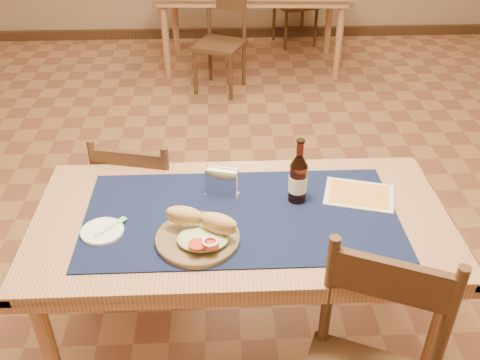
{
  "coord_description": "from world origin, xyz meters",
  "views": [
    {
      "loc": [
        -0.08,
        -2.43,
        2.01
      ],
      "look_at": [
        0.0,
        -0.7,
        0.85
      ],
      "focal_mm": 40.0,
      "sensor_mm": 36.0,
      "label": 1
    }
  ],
  "objects_px": {
    "main_table": "(241,233)",
    "beer_bottle": "(298,179)",
    "chair_main_far": "(146,202)",
    "sandwich_plate": "(200,234)",
    "napkin_holder": "(222,183)"
  },
  "relations": [
    {
      "from": "chair_main_far",
      "to": "sandwich_plate",
      "type": "xyz_separation_m",
      "value": [
        0.29,
        -0.67,
        0.34
      ]
    },
    {
      "from": "main_table",
      "to": "sandwich_plate",
      "type": "xyz_separation_m",
      "value": [
        -0.15,
        -0.15,
        0.12
      ]
    },
    {
      "from": "sandwich_plate",
      "to": "beer_bottle",
      "type": "height_order",
      "value": "beer_bottle"
    },
    {
      "from": "beer_bottle",
      "to": "sandwich_plate",
      "type": "bearing_deg",
      "value": -147.96
    },
    {
      "from": "chair_main_far",
      "to": "beer_bottle",
      "type": "distance_m",
      "value": 0.9
    },
    {
      "from": "main_table",
      "to": "beer_bottle",
      "type": "xyz_separation_m",
      "value": [
        0.23,
        0.09,
        0.19
      ]
    },
    {
      "from": "main_table",
      "to": "chair_main_far",
      "type": "bearing_deg",
      "value": 130.39
    },
    {
      "from": "chair_main_far",
      "to": "napkin_holder",
      "type": "xyz_separation_m",
      "value": [
        0.38,
        -0.38,
        0.37
      ]
    },
    {
      "from": "main_table",
      "to": "beer_bottle",
      "type": "relative_size",
      "value": 5.84
    },
    {
      "from": "main_table",
      "to": "chair_main_far",
      "type": "relative_size",
      "value": 1.87
    },
    {
      "from": "main_table",
      "to": "beer_bottle",
      "type": "distance_m",
      "value": 0.31
    },
    {
      "from": "main_table",
      "to": "napkin_holder",
      "type": "height_order",
      "value": "napkin_holder"
    },
    {
      "from": "chair_main_far",
      "to": "sandwich_plate",
      "type": "distance_m",
      "value": 0.81
    },
    {
      "from": "chair_main_far",
      "to": "napkin_holder",
      "type": "height_order",
      "value": "napkin_holder"
    },
    {
      "from": "chair_main_far",
      "to": "main_table",
      "type": "bearing_deg",
      "value": -49.61
    }
  ]
}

